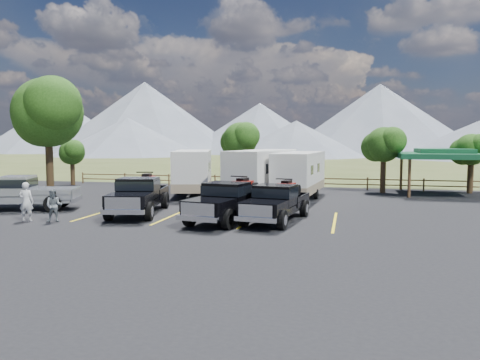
% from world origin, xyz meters
% --- Properties ---
extents(ground, '(320.00, 320.00, 0.00)m').
position_xyz_m(ground, '(0.00, 0.00, 0.00)').
color(ground, '#3E4C20').
rests_on(ground, ground).
extents(asphalt_lot, '(44.00, 34.00, 0.04)m').
position_xyz_m(asphalt_lot, '(0.00, 3.00, 0.02)').
color(asphalt_lot, black).
rests_on(asphalt_lot, ground).
extents(stall_lines, '(12.12, 5.50, 0.01)m').
position_xyz_m(stall_lines, '(0.00, 4.00, 0.04)').
color(stall_lines, yellow).
rests_on(stall_lines, asphalt_lot).
extents(tree_big_nw, '(5.54, 5.18, 7.84)m').
position_xyz_m(tree_big_nw, '(-12.55, 9.03, 5.60)').
color(tree_big_nw, black).
rests_on(tree_big_nw, ground).
extents(tree_ne_a, '(3.11, 2.92, 4.76)m').
position_xyz_m(tree_ne_a, '(8.97, 17.01, 3.48)').
color(tree_ne_a, black).
rests_on(tree_ne_a, ground).
extents(tree_ne_b, '(2.77, 2.59, 4.27)m').
position_xyz_m(tree_ne_b, '(14.98, 18.01, 3.13)').
color(tree_ne_b, black).
rests_on(tree_ne_b, ground).
extents(tree_north, '(3.46, 3.24, 5.25)m').
position_xyz_m(tree_north, '(-2.03, 19.02, 3.83)').
color(tree_north, black).
rests_on(tree_north, ground).
extents(tree_nw_small, '(2.59, 2.43, 3.85)m').
position_xyz_m(tree_nw_small, '(-16.02, 17.01, 2.78)').
color(tree_nw_small, black).
rests_on(tree_nw_small, ground).
extents(rail_fence, '(36.12, 0.12, 1.00)m').
position_xyz_m(rail_fence, '(2.00, 18.50, 0.61)').
color(rail_fence, brown).
rests_on(rail_fence, ground).
extents(pavilion, '(6.20, 6.20, 3.22)m').
position_xyz_m(pavilion, '(13.00, 17.00, 2.79)').
color(pavilion, brown).
rests_on(pavilion, ground).
extents(mountain_range, '(209.00, 71.00, 20.00)m').
position_xyz_m(mountain_range, '(-7.63, 105.98, 7.87)').
color(mountain_range, slate).
rests_on(mountain_range, ground).
extents(rig_left, '(3.19, 6.53, 2.09)m').
position_xyz_m(rig_left, '(-3.89, 4.20, 1.05)').
color(rig_left, black).
rests_on(rig_left, asphalt_lot).
extents(rig_center, '(3.03, 6.35, 2.03)m').
position_xyz_m(rig_center, '(1.10, 3.30, 1.02)').
color(rig_center, black).
rests_on(rig_center, asphalt_lot).
extents(rig_right, '(2.73, 5.98, 1.92)m').
position_xyz_m(rig_right, '(3.33, 3.65, 0.97)').
color(rig_right, black).
rests_on(rig_right, asphalt_lot).
extents(trailer_left, '(4.06, 8.81, 3.07)m').
position_xyz_m(trailer_left, '(-3.80, 12.46, 1.65)').
color(trailer_left, silver).
rests_on(trailer_left, asphalt_lot).
extents(trailer_center, '(3.71, 9.07, 3.14)m').
position_xyz_m(trailer_center, '(1.15, 11.58, 1.68)').
color(trailer_center, silver).
rests_on(trailer_center, asphalt_lot).
extents(trailer_right, '(2.87, 8.68, 3.00)m').
position_xyz_m(trailer_right, '(3.51, 12.04, 1.61)').
color(trailer_right, silver).
rests_on(trailer_right, asphalt_lot).
extents(pickup_silver, '(6.49, 3.88, 1.85)m').
position_xyz_m(pickup_silver, '(-10.73, 3.86, 1.00)').
color(pickup_silver, '#979A9F').
rests_on(pickup_silver, asphalt_lot).
extents(person_a, '(0.75, 0.58, 1.84)m').
position_xyz_m(person_a, '(-8.11, 0.95, 0.96)').
color(person_a, silver).
rests_on(person_a, asphalt_lot).
extents(person_b, '(0.92, 0.82, 1.55)m').
position_xyz_m(person_b, '(-6.66, 0.97, 0.82)').
color(person_b, slate).
rests_on(person_b, asphalt_lot).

